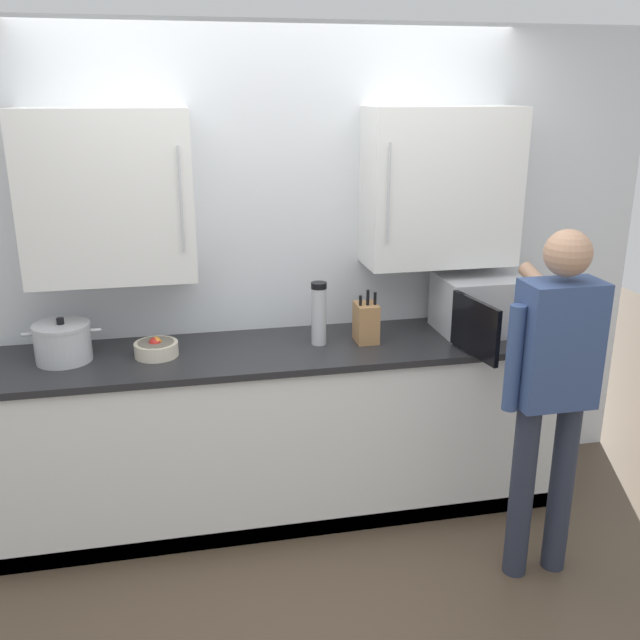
% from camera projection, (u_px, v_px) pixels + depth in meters
% --- Properties ---
extents(ground_plane, '(9.12, 9.12, 0.00)m').
position_uv_depth(ground_plane, '(315.00, 581.00, 3.29)').
color(ground_plane, '#4C3D2D').
extents(back_wall_tiled, '(4.20, 0.44, 2.52)m').
position_uv_depth(back_wall_tiled, '(279.00, 248.00, 3.74)').
color(back_wall_tiled, silver).
rests_on(back_wall_tiled, ground_plane).
extents(counter_unit, '(2.98, 0.65, 0.94)m').
position_uv_depth(counter_unit, '(291.00, 429.00, 3.74)').
color(counter_unit, white).
rests_on(counter_unit, ground_plane).
extents(microwave_oven, '(0.55, 0.75, 0.30)m').
position_uv_depth(microwave_oven, '(484.00, 304.00, 3.79)').
color(microwave_oven, '#B7BABF').
rests_on(microwave_oven, counter_unit).
extents(fruit_bowl, '(0.21, 0.21, 0.10)m').
position_uv_depth(fruit_bowl, '(156.00, 348.00, 3.46)').
color(fruit_bowl, beige).
rests_on(fruit_bowl, counter_unit).
extents(stock_pot, '(0.37, 0.27, 0.22)m').
position_uv_depth(stock_pot, '(63.00, 342.00, 3.38)').
color(stock_pot, '#B7BABF').
rests_on(stock_pot, counter_unit).
extents(thermos_flask, '(0.08, 0.08, 0.33)m').
position_uv_depth(thermos_flask, '(319.00, 313.00, 3.59)').
color(thermos_flask, '#B7BABF').
rests_on(thermos_flask, counter_unit).
extents(knife_block, '(0.11, 0.15, 0.28)m').
position_uv_depth(knife_block, '(366.00, 322.00, 3.65)').
color(knife_block, '#A37547').
rests_on(knife_block, counter_unit).
extents(person_figure, '(0.44, 0.60, 1.65)m').
position_uv_depth(person_figure, '(552.00, 378.00, 3.08)').
color(person_figure, '#282D3D').
rests_on(person_figure, ground_plane).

